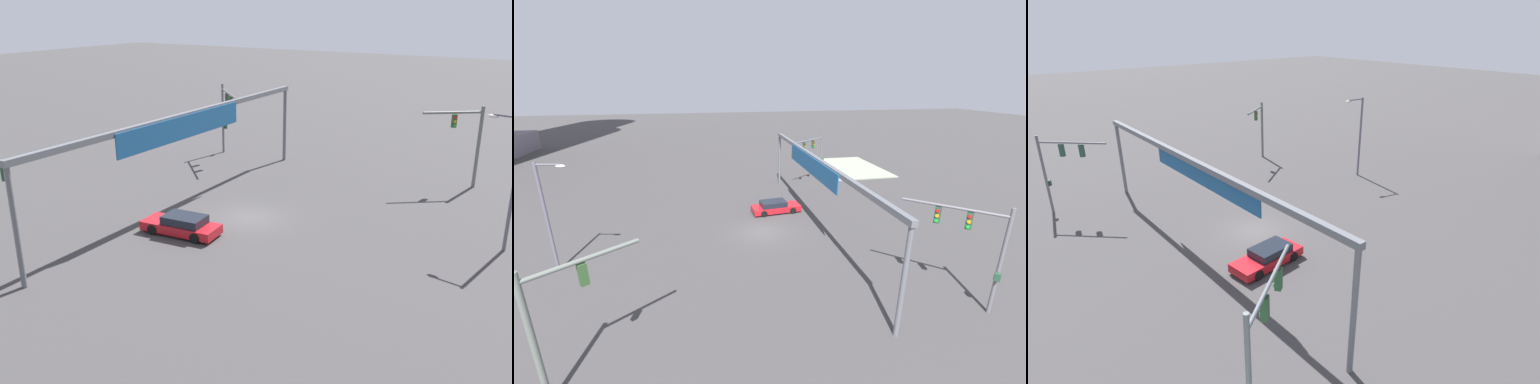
% 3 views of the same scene
% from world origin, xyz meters
% --- Properties ---
extents(ground_plane, '(239.72, 239.72, 0.00)m').
position_xyz_m(ground_plane, '(0.00, 0.00, 0.00)').
color(ground_plane, '#3F3D3E').
extents(traffic_signal_near_corner, '(4.11, 4.00, 6.35)m').
position_xyz_m(traffic_signal_near_corner, '(-12.00, -9.79, 4.30)').
color(traffic_signal_near_corner, slate).
rests_on(traffic_signal_near_corner, ground).
extents(traffic_signal_opposite_side, '(3.28, 4.59, 6.32)m').
position_xyz_m(traffic_signal_opposite_side, '(13.19, -9.16, 4.25)').
color(traffic_signal_opposite_side, slate).
rests_on(traffic_signal_opposite_side, ground).
extents(traffic_signal_cross_street, '(2.84, 3.79, 6.17)m').
position_xyz_m(traffic_signal_cross_street, '(-13.69, 10.57, 4.02)').
color(traffic_signal_cross_street, slate).
rests_on(traffic_signal_cross_street, ground).
extents(streetlamp_curved_arm, '(0.61, 2.00, 7.70)m').
position_xyz_m(streetlamp_curved_arm, '(-3.31, 14.74, 4.44)').
color(streetlamp_curved_arm, slate).
rests_on(streetlamp_curved_arm, ground).
extents(overhead_sign_gantry, '(27.30, 0.43, 6.51)m').
position_xyz_m(overhead_sign_gantry, '(0.18, -4.57, 5.61)').
color(overhead_sign_gantry, slate).
rests_on(overhead_sign_gantry, ground).
extents(sedan_car_approaching, '(2.29, 4.95, 1.21)m').
position_xyz_m(sedan_car_approaching, '(4.25, -2.08, 0.58)').
color(sedan_car_approaching, red).
rests_on(sedan_car_approaching, ground).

